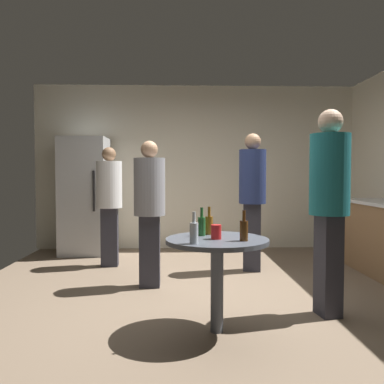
# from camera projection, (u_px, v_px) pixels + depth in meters

# --- Properties ---
(ground_plane) EXTENTS (5.20, 5.20, 0.10)m
(ground_plane) POSITION_uv_depth(u_px,v_px,m) (208.00, 300.00, 4.05)
(ground_plane) COLOR #7A6651
(wall_back) EXTENTS (5.32, 0.06, 2.70)m
(wall_back) POSITION_uv_depth(u_px,v_px,m) (197.00, 167.00, 6.62)
(wall_back) COLOR silver
(wall_back) RESTS_ON ground_plane
(refrigerator) EXTENTS (0.70, 0.68, 1.80)m
(refrigerator) POSITION_uv_depth(u_px,v_px,m) (85.00, 196.00, 6.15)
(refrigerator) COLOR silver
(refrigerator) RESTS_ON ground_plane
(foreground_table) EXTENTS (0.80, 0.80, 0.73)m
(foreground_table) POSITION_uv_depth(u_px,v_px,m) (218.00, 252.00, 3.08)
(foreground_table) COLOR #4C515B
(foreground_table) RESTS_ON ground_plane
(beer_bottle_amber) EXTENTS (0.06, 0.06, 0.23)m
(beer_bottle_amber) POSITION_uv_depth(u_px,v_px,m) (209.00, 224.00, 3.27)
(beer_bottle_amber) COLOR #8C5919
(beer_bottle_amber) RESTS_ON foreground_table
(beer_bottle_brown) EXTENTS (0.06, 0.06, 0.23)m
(beer_bottle_brown) POSITION_uv_depth(u_px,v_px,m) (244.00, 230.00, 2.95)
(beer_bottle_brown) COLOR #593314
(beer_bottle_brown) RESTS_ON foreground_table
(beer_bottle_green) EXTENTS (0.06, 0.06, 0.23)m
(beer_bottle_green) POSITION_uv_depth(u_px,v_px,m) (202.00, 225.00, 3.21)
(beer_bottle_green) COLOR #26662D
(beer_bottle_green) RESTS_ON foreground_table
(beer_bottle_clear) EXTENTS (0.06, 0.06, 0.23)m
(beer_bottle_clear) POSITION_uv_depth(u_px,v_px,m) (194.00, 232.00, 2.83)
(beer_bottle_clear) COLOR silver
(beer_bottle_clear) RESTS_ON foreground_table
(plastic_cup_red) EXTENTS (0.08, 0.08, 0.11)m
(plastic_cup_red) POSITION_uv_depth(u_px,v_px,m) (216.00, 232.00, 3.04)
(plastic_cup_red) COLOR red
(plastic_cup_red) RESTS_ON foreground_table
(person_in_teal_shirt) EXTENTS (0.38, 0.38, 1.79)m
(person_in_teal_shirt) POSITION_uv_depth(u_px,v_px,m) (329.00, 195.00, 3.42)
(person_in_teal_shirt) COLOR #2D2D38
(person_in_teal_shirt) RESTS_ON ground_plane
(person_in_navy_shirt) EXTENTS (0.40, 0.40, 1.75)m
(person_in_navy_shirt) POSITION_uv_depth(u_px,v_px,m) (252.00, 191.00, 5.04)
(person_in_navy_shirt) COLOR #2D2D38
(person_in_navy_shirt) RESTS_ON ground_plane
(person_in_gray_shirt) EXTENTS (0.34, 0.34, 1.60)m
(person_in_gray_shirt) POSITION_uv_depth(u_px,v_px,m) (150.00, 202.00, 4.31)
(person_in_gray_shirt) COLOR #2D2D38
(person_in_gray_shirt) RESTS_ON ground_plane
(person_in_white_shirt) EXTENTS (0.36, 0.36, 1.60)m
(person_in_white_shirt) POSITION_uv_depth(u_px,v_px,m) (109.00, 197.00, 5.30)
(person_in_white_shirt) COLOR #2D2D38
(person_in_white_shirt) RESTS_ON ground_plane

